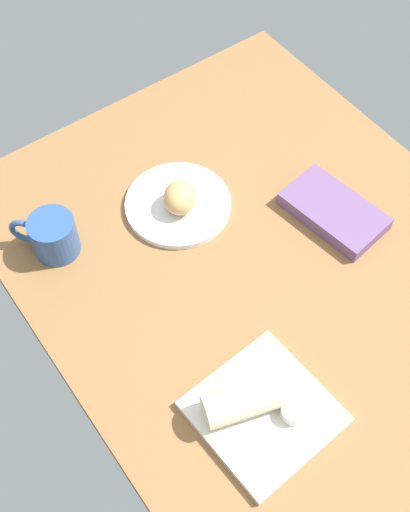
% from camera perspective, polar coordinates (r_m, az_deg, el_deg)
% --- Properties ---
extents(dining_table, '(1.10, 0.90, 0.04)m').
position_cam_1_polar(dining_table, '(1.34, 4.81, -0.51)').
color(dining_table, olive).
rests_on(dining_table, ground).
extents(round_plate, '(0.22, 0.22, 0.01)m').
position_cam_1_polar(round_plate, '(1.38, -2.38, 4.54)').
color(round_plate, white).
rests_on(round_plate, dining_table).
extents(scone_pastry, '(0.11, 0.11, 0.06)m').
position_cam_1_polar(scone_pastry, '(1.35, -2.18, 5.14)').
color(scone_pastry, tan).
rests_on(scone_pastry, round_plate).
extents(square_plate, '(0.23, 0.23, 0.02)m').
position_cam_1_polar(square_plate, '(1.16, 5.16, -13.45)').
color(square_plate, silver).
rests_on(square_plate, dining_table).
extents(sauce_cup, '(0.04, 0.04, 0.02)m').
position_cam_1_polar(sauce_cup, '(1.15, 7.76, -13.32)').
color(sauce_cup, silver).
rests_on(sauce_cup, square_plate).
extents(breakfast_wrap, '(0.10, 0.14, 0.06)m').
position_cam_1_polar(breakfast_wrap, '(1.13, 3.26, -12.60)').
color(breakfast_wrap, beige).
rests_on(breakfast_wrap, square_plate).
extents(book_stack, '(0.23, 0.15, 0.03)m').
position_cam_1_polar(book_stack, '(1.39, 11.19, 3.86)').
color(book_stack, '#6B4C7A').
rests_on(book_stack, dining_table).
extents(coffee_mug, '(0.12, 0.11, 0.09)m').
position_cam_1_polar(coffee_mug, '(1.32, -13.22, 1.77)').
color(coffee_mug, '#2D518C').
rests_on(coffee_mug, dining_table).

